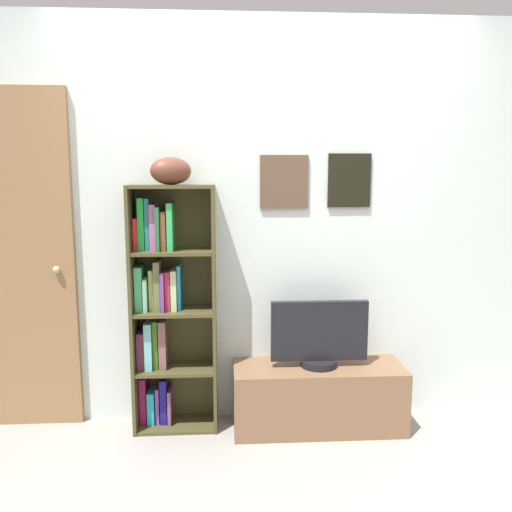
% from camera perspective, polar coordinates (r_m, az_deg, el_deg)
% --- Properties ---
extents(back_wall, '(4.80, 0.08, 2.47)m').
position_cam_1_polar(back_wall, '(3.24, 0.96, 3.52)').
color(back_wall, silver).
rests_on(back_wall, ground).
extents(bookshelf, '(0.50, 0.25, 1.48)m').
position_cam_1_polar(bookshelf, '(3.21, -9.85, -5.47)').
color(bookshelf, '#464122').
rests_on(bookshelf, ground).
extents(football, '(0.29, 0.26, 0.16)m').
position_cam_1_polar(football, '(3.08, -9.27, 9.13)').
color(football, brown).
rests_on(football, bookshelf).
extents(tv_stand, '(1.03, 0.38, 0.39)m').
position_cam_1_polar(tv_stand, '(3.33, 6.78, -14.99)').
color(tv_stand, brown).
rests_on(tv_stand, ground).
extents(television, '(0.58, 0.22, 0.40)m').
position_cam_1_polar(television, '(3.20, 6.91, -8.58)').
color(television, black).
rests_on(television, tv_stand).
extents(door, '(0.84, 0.09, 2.04)m').
position_cam_1_polar(door, '(3.47, -25.78, -0.65)').
color(door, olive).
rests_on(door, ground).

